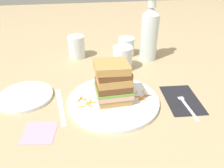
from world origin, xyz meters
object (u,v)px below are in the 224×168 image
object	(u,v)px
empty_tumbler_0	(77,47)
napkin_pink	(39,132)
sandwich	(113,82)
side_plate	(25,96)
main_plate	(113,101)
juice_glass	(122,59)
fork	(185,103)
water_bottle	(150,33)
empty_tumbler_1	(126,47)
napkin_dark	(182,99)
knife	(61,107)

from	to	relation	value
empty_tumbler_0	napkin_pink	world-z (taller)	empty_tumbler_0
sandwich	side_plate	world-z (taller)	sandwich
main_plate	juice_glass	distance (m)	0.24
fork	napkin_pink	bearing A→B (deg)	-171.55
water_bottle	empty_tumbler_1	xyz separation A→B (m)	(-0.09, 0.05, -0.08)
empty_tumbler_1	napkin_pink	world-z (taller)	empty_tumbler_1
juice_glass	side_plate	xyz separation A→B (m)	(-0.36, -0.16, -0.04)
napkin_dark	empty_tumbler_0	bearing A→B (deg)	130.71
fork	empty_tumbler_0	distance (m)	0.54
knife	side_plate	size ratio (longest dim) A/B	1.11
main_plate	juice_glass	xyz separation A→B (m)	(0.07, 0.23, 0.04)
side_plate	knife	bearing A→B (deg)	-31.03
side_plate	fork	bearing A→B (deg)	-12.29
napkin_dark	fork	bearing A→B (deg)	-88.44
napkin_dark	juice_glass	distance (m)	0.30
water_bottle	sandwich	bearing A→B (deg)	-123.44
knife	napkin_dark	bearing A→B (deg)	-2.62
napkin_dark	water_bottle	distance (m)	0.35
main_plate	fork	world-z (taller)	main_plate
fork	sandwich	bearing A→B (deg)	169.72
napkin_dark	juice_glass	xyz separation A→B (m)	(-0.16, 0.25, 0.04)
napkin_dark	napkin_pink	bearing A→B (deg)	-168.78
empty_tumbler_1	knife	bearing A→B (deg)	-127.93
sandwich	empty_tumbler_1	bearing A→B (deg)	72.20
sandwich	juice_glass	bearing A→B (deg)	72.12
fork	empty_tumbler_0	size ratio (longest dim) A/B	1.69
juice_glass	side_plate	size ratio (longest dim) A/B	0.53
napkin_dark	napkin_pink	world-z (taller)	same
napkin_dark	fork	xyz separation A→B (m)	(0.00, -0.02, 0.00)
fork	juice_glass	size ratio (longest dim) A/B	1.74
water_bottle	empty_tumbler_1	world-z (taller)	water_bottle
juice_glass	empty_tumbler_1	distance (m)	0.14
juice_glass	water_bottle	world-z (taller)	water_bottle
main_plate	empty_tumbler_1	world-z (taller)	empty_tumbler_1
napkin_pink	juice_glass	bearing A→B (deg)	48.84
main_plate	water_bottle	world-z (taller)	water_bottle
main_plate	juice_glass	bearing A→B (deg)	72.37
napkin_dark	empty_tumbler_1	world-z (taller)	empty_tumbler_1
juice_glass	fork	bearing A→B (deg)	-59.99
water_bottle	side_plate	xyz separation A→B (m)	(-0.49, -0.24, -0.11)
fork	empty_tumbler_1	bearing A→B (deg)	105.59
knife	water_bottle	distance (m)	0.50
side_plate	napkin_pink	xyz separation A→B (m)	(0.07, -0.18, -0.00)
sandwich	empty_tumbler_1	size ratio (longest dim) A/B	1.64
napkin_dark	empty_tumbler_1	bearing A→B (deg)	106.37
water_bottle	side_plate	world-z (taller)	water_bottle
water_bottle	empty_tumbler_0	size ratio (longest dim) A/B	2.74
empty_tumbler_0	side_plate	bearing A→B (deg)	-120.65
sandwich	fork	distance (m)	0.24
sandwich	napkin_pink	size ratio (longest dim) A/B	1.53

